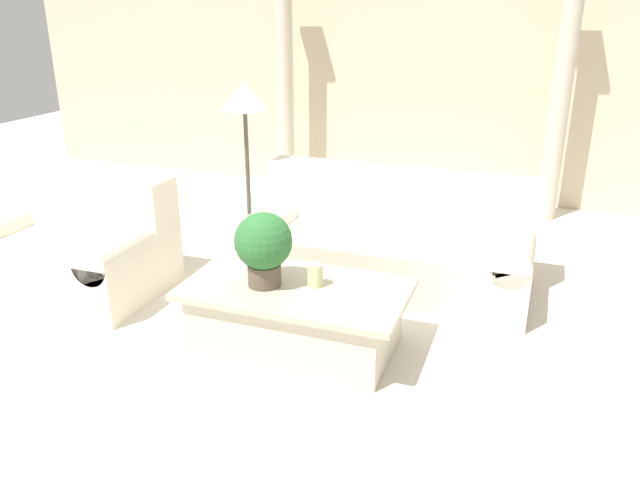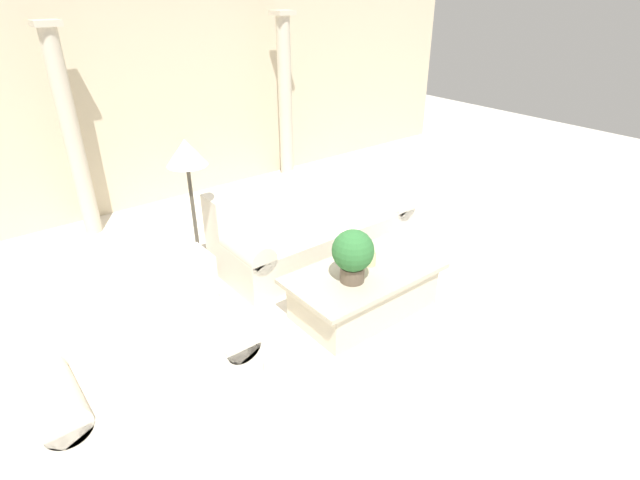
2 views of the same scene
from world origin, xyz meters
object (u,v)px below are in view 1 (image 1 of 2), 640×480
loveseat (73,244)px  coffee_table (296,315)px  sofa_long (389,241)px  potted_plant (264,245)px  floor_lamp (245,109)px

loveseat → coffee_table: size_ratio=1.03×
sofa_long → potted_plant: bearing=-112.2°
sofa_long → loveseat: size_ratio=1.50×
potted_plant → coffee_table: bearing=13.6°
loveseat → potted_plant: size_ratio=3.03×
floor_lamp → loveseat: bearing=-133.7°
sofa_long → potted_plant: potted_plant is taller
loveseat → floor_lamp: bearing=46.3°
floor_lamp → potted_plant: bearing=-60.3°
sofa_long → floor_lamp: floor_lamp is taller
sofa_long → floor_lamp: 1.59m
potted_plant → floor_lamp: (-0.77, 1.36, 0.58)m
sofa_long → coffee_table: bearing=-104.7°
loveseat → coffee_table: 1.98m
potted_plant → floor_lamp: floor_lamp is taller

